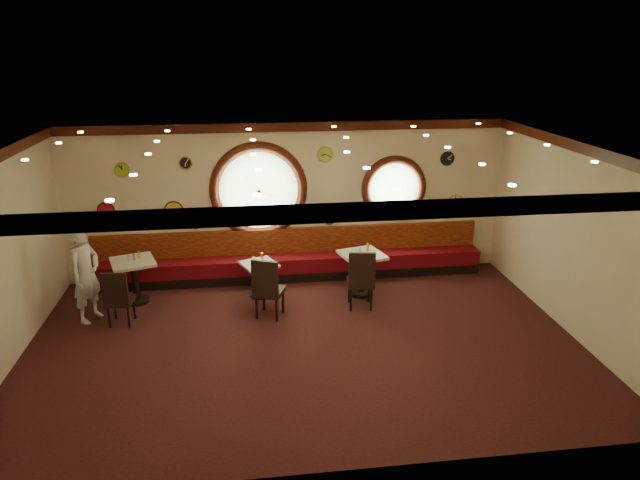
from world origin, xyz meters
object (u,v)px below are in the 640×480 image
at_px(condiment_b_bottle, 262,257).
at_px(condiment_c_bottle, 368,247).
at_px(condiment_a_salt, 128,257).
at_px(condiment_b_pepper, 262,261).
at_px(table_c, 362,269).
at_px(chair_c, 361,276).
at_px(condiment_a_pepper, 134,257).
at_px(condiment_b_salt, 253,260).
at_px(waiter, 86,275).
at_px(condiment_c_pepper, 360,251).
at_px(chair_b, 267,285).
at_px(table_a, 134,276).
at_px(table_b, 260,275).
at_px(condiment_a_bottle, 139,254).
at_px(chair_a, 118,295).
at_px(condiment_c_salt, 360,251).

bearing_deg(condiment_b_bottle, condiment_c_bottle, -4.02).
bearing_deg(condiment_b_bottle, condiment_a_salt, -179.46).
relative_size(condiment_a_salt, condiment_b_pepper, 1.01).
distance_m(condiment_b_pepper, condiment_c_bottle, 2.05).
relative_size(table_c, condiment_b_pepper, 9.19).
relative_size(chair_c, condiment_a_pepper, 6.22).
relative_size(condiment_a_salt, condiment_b_salt, 0.99).
xyz_separation_m(condiment_c_bottle, waiter, (-5.12, -0.56, -0.07)).
xyz_separation_m(table_c, condiment_c_pepper, (-0.04, 0.01, 0.37)).
xyz_separation_m(condiment_a_salt, condiment_c_bottle, (4.52, -0.12, 0.04)).
xyz_separation_m(condiment_a_salt, condiment_b_pepper, (2.48, -0.12, -0.16)).
relative_size(condiment_c_bottle, waiter, 0.10).
relative_size(table_c, condiment_c_bottle, 5.65).
bearing_deg(table_c, chair_b, -156.64).
distance_m(condiment_a_salt, waiter, 0.91).
bearing_deg(condiment_b_pepper, table_a, 177.98).
distance_m(table_a, condiment_c_bottle, 4.46).
height_order(table_a, table_b, table_a).
relative_size(chair_b, condiment_a_bottle, 4.78).
bearing_deg(condiment_a_bottle, condiment_a_pepper, -133.37).
xyz_separation_m(chair_a, condiment_b_bottle, (2.51, 1.03, 0.18)).
xyz_separation_m(condiment_a_salt, condiment_a_bottle, (0.19, 0.08, 0.02)).
distance_m(table_c, condiment_c_pepper, 0.37).
relative_size(condiment_b_pepper, condiment_c_bottle, 0.62).
bearing_deg(chair_c, condiment_c_salt, 85.98).
height_order(chair_b, chair_c, chair_c).
bearing_deg(condiment_c_salt, chair_c, -99.86).
relative_size(table_a, table_b, 1.19).
xyz_separation_m(table_a, condiment_c_bottle, (4.44, -0.08, 0.40)).
distance_m(table_b, condiment_b_bottle, 0.36).
bearing_deg(condiment_a_bottle, condiment_a_salt, -158.06).
bearing_deg(condiment_b_salt, condiment_a_salt, 179.61).
bearing_deg(condiment_a_bottle, table_a, -133.01).
bearing_deg(chair_c, waiter, -176.77).
xyz_separation_m(table_a, condiment_a_bottle, (0.11, 0.12, 0.38)).
bearing_deg(condiment_a_bottle, chair_c, -13.61).
distance_m(condiment_b_salt, condiment_c_salt, 2.06).
bearing_deg(table_c, condiment_c_bottle, 44.66).
relative_size(condiment_c_salt, condiment_a_pepper, 0.86).
relative_size(table_c, condiment_b_salt, 9.03).
distance_m(condiment_a_bottle, waiter, 1.09).
xyz_separation_m(table_b, condiment_a_bottle, (-2.23, 0.16, 0.48)).
bearing_deg(chair_b, table_a, -179.90).
distance_m(chair_c, condiment_c_salt, 0.72).
bearing_deg(table_b, chair_a, -159.35).
distance_m(table_c, condiment_a_bottle, 4.23).
xyz_separation_m(condiment_b_pepper, waiter, (-3.08, -0.56, 0.13)).
bearing_deg(condiment_a_pepper, condiment_b_bottle, 0.85).
relative_size(table_a, condiment_b_bottle, 5.69).
xyz_separation_m(table_b, condiment_b_pepper, (0.06, -0.04, 0.30)).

